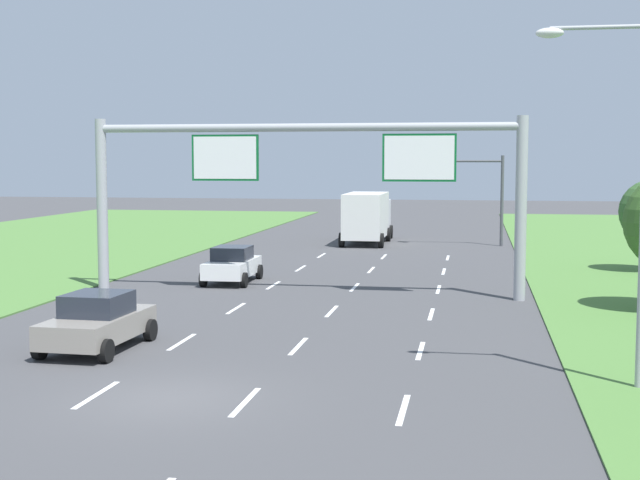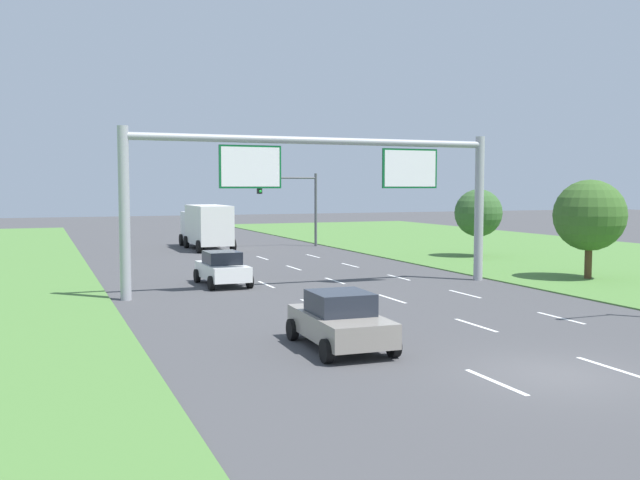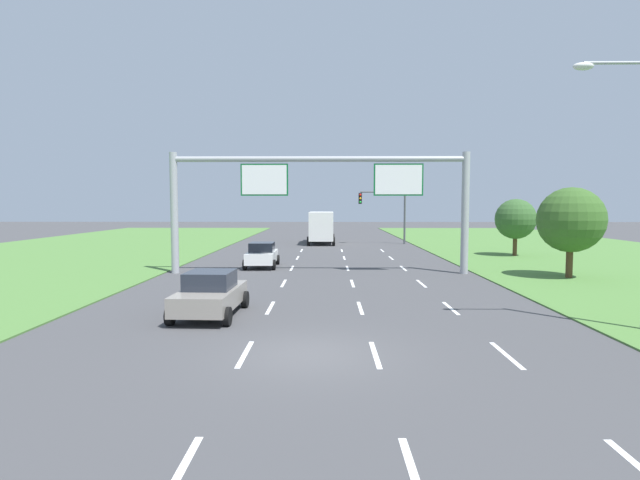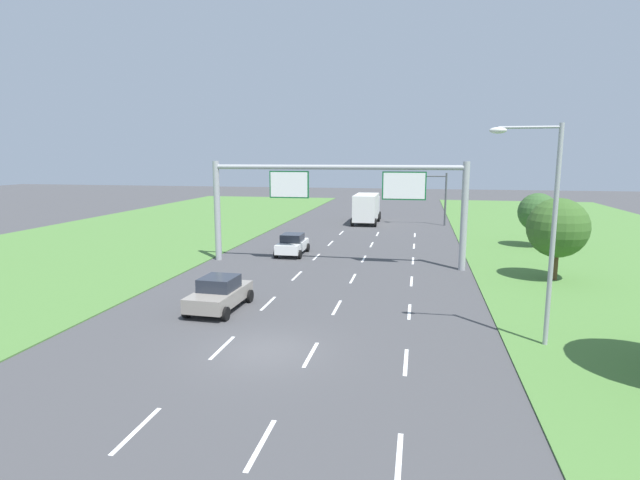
# 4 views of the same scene
# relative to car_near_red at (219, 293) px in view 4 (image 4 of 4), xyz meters

# --- Properties ---
(ground_plane) EXTENTS (200.00, 200.00, 0.00)m
(ground_plane) POSITION_rel_car_near_red_xyz_m (3.75, -4.59, -0.80)
(ground_plane) COLOR #424244
(grass_verge_left) EXTENTS (24.00, 120.00, 0.06)m
(grass_verge_left) POSITION_rel_car_near_red_xyz_m (-17.25, 5.41, -0.77)
(grass_verge_left) COLOR #4C7A38
(grass_verge_left) RESTS_ON ground_plane
(lane_dashes_inner_left) EXTENTS (0.14, 50.40, 0.01)m
(lane_dashes_inner_left) POSITION_rel_car_near_red_xyz_m (2.00, 1.41, -0.79)
(lane_dashes_inner_left) COLOR white
(lane_dashes_inner_left) RESTS_ON ground_plane
(lane_dashes_inner_right) EXTENTS (0.14, 50.40, 0.01)m
(lane_dashes_inner_right) POSITION_rel_car_near_red_xyz_m (5.50, 1.41, -0.79)
(lane_dashes_inner_right) COLOR white
(lane_dashes_inner_right) RESTS_ON ground_plane
(lane_dashes_slip) EXTENTS (0.14, 50.40, 0.01)m
(lane_dashes_slip) POSITION_rel_car_near_red_xyz_m (9.00, 1.41, -0.79)
(lane_dashes_slip) COLOR white
(lane_dashes_slip) RESTS_ON ground_plane
(car_near_red) EXTENTS (2.26, 4.13, 1.61)m
(car_near_red) POSITION_rel_car_near_red_xyz_m (0.00, 0.00, 0.00)
(car_near_red) COLOR gray
(car_near_red) RESTS_ON ground_plane
(car_lead_silver) EXTENTS (2.03, 3.96, 1.58)m
(car_lead_silver) POSITION_rel_car_near_red_xyz_m (0.04, 13.95, -0.00)
(car_lead_silver) COLOR white
(car_lead_silver) RESTS_ON ground_plane
(box_truck) EXTENTS (2.70, 7.88, 3.24)m
(box_truck) POSITION_rel_car_near_red_xyz_m (3.63, 33.35, 0.95)
(box_truck) COLOR silver
(box_truck) RESTS_ON ground_plane
(sign_gantry) EXTENTS (17.24, 0.44, 7.00)m
(sign_gantry) POSITION_rel_car_near_red_xyz_m (3.92, 11.08, 4.07)
(sign_gantry) COLOR #9EA0A5
(sign_gantry) RESTS_ON ground_plane
(traffic_light_mast) EXTENTS (4.76, 0.49, 5.60)m
(traffic_light_mast) POSITION_rel_car_near_red_xyz_m (10.11, 32.72, 3.07)
(traffic_light_mast) COLOR #47494F
(traffic_light_mast) RESTS_ON ground_plane
(street_lamp) EXTENTS (2.61, 0.32, 8.50)m
(street_lamp) POSITION_rel_car_near_red_xyz_m (13.89, -1.95, 4.28)
(street_lamp) COLOR #9EA0A5
(street_lamp) RESTS_ON ground_plane
(roadside_tree_mid) EXTENTS (3.50, 3.50, 4.93)m
(roadside_tree_mid) POSITION_rel_car_near_red_xyz_m (17.30, 9.23, 2.38)
(roadside_tree_mid) COLOR #513823
(roadside_tree_mid) RESTS_ON ground_plane
(roadside_tree_far) EXTENTS (3.08, 3.08, 4.43)m
(roadside_tree_far) POSITION_rel_car_near_red_xyz_m (18.68, 20.72, 2.08)
(roadside_tree_far) COLOR #513823
(roadside_tree_far) RESTS_ON ground_plane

